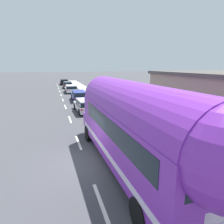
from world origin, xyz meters
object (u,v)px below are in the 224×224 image
at_px(car_second, 79,95).
at_px(car_fifth, 64,82).
at_px(car_third, 71,88).
at_px(car_lead, 85,105).
at_px(car_fourth, 68,84).
at_px(painted_bus, 136,125).

distance_m(car_second, car_fifth, 24.71).
distance_m(car_second, car_third, 8.73).
xyz_separation_m(car_lead, car_fourth, (0.13, 23.95, 0.00)).
distance_m(car_third, car_fifth, 15.98).
height_order(car_third, car_fourth, same).
height_order(car_second, car_third, same).
relative_size(painted_bus, car_third, 2.67).
height_order(car_lead, car_second, same).
xyz_separation_m(painted_bus, car_lead, (-0.10, 12.74, -1.52)).
bearing_deg(car_fifth, car_second, -89.05).
bearing_deg(painted_bus, car_lead, 90.43).
xyz_separation_m(car_third, car_fourth, (0.08, 8.16, -0.01)).
xyz_separation_m(painted_bus, car_second, (0.20, 19.80, -1.50)).
relative_size(car_lead, car_third, 1.01).
height_order(car_lead, car_fifth, same).
relative_size(car_fourth, car_fifth, 1.02).
bearing_deg(car_lead, painted_bus, -89.57).
xyz_separation_m(car_third, car_fifth, (-0.17, 15.98, -0.01)).
bearing_deg(car_fifth, car_fourth, -88.20).
height_order(painted_bus, car_third, painted_bus).
xyz_separation_m(car_fourth, car_fifth, (-0.25, 7.82, 0.00)).
relative_size(car_second, car_third, 1.07).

